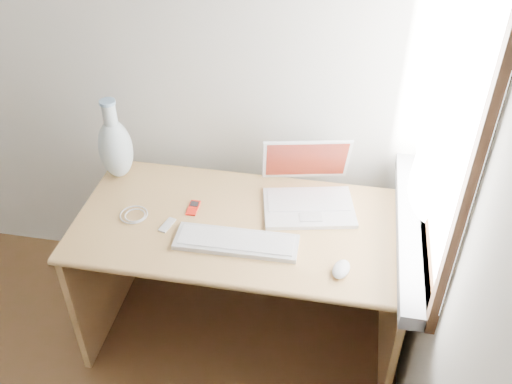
% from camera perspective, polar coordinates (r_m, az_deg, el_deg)
% --- Properties ---
extents(back_wall, '(3.50, 0.04, 2.60)m').
position_cam_1_polar(back_wall, '(2.74, -22.14, 15.51)').
color(back_wall, white).
rests_on(back_wall, floor).
extents(window, '(0.11, 0.99, 1.10)m').
position_cam_1_polar(window, '(1.98, 18.22, 7.34)').
color(window, white).
rests_on(window, right_wall).
extents(desk, '(1.34, 0.67, 0.71)m').
position_cam_1_polar(desk, '(2.50, -1.10, -5.38)').
color(desk, tan).
rests_on(desk, floor).
extents(laptop, '(0.42, 0.38, 0.25)m').
position_cam_1_polar(laptop, '(2.39, 5.49, 0.06)').
color(laptop, white).
rests_on(laptop, desk).
extents(external_keyboard, '(0.48, 0.15, 0.02)m').
position_cam_1_polar(external_keyboard, '(2.21, -1.97, -5.00)').
color(external_keyboard, silver).
rests_on(external_keyboard, desk).
extents(mouse, '(0.09, 0.11, 0.04)m').
position_cam_1_polar(mouse, '(2.12, 8.52, -7.64)').
color(mouse, white).
rests_on(mouse, desk).
extents(ipod, '(0.04, 0.10, 0.01)m').
position_cam_1_polar(ipod, '(2.39, -6.30, -1.58)').
color(ipod, red).
rests_on(ipod, desk).
extents(cable_coil, '(0.13, 0.13, 0.01)m').
position_cam_1_polar(cable_coil, '(2.40, -12.12, -2.22)').
color(cable_coil, silver).
rests_on(cable_coil, desk).
extents(remote, '(0.05, 0.09, 0.01)m').
position_cam_1_polar(remote, '(2.32, -8.86, -3.27)').
color(remote, silver).
rests_on(remote, desk).
extents(vase, '(0.15, 0.15, 0.38)m').
position_cam_1_polar(vase, '(2.55, -13.89, 4.43)').
color(vase, silver).
rests_on(vase, desk).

